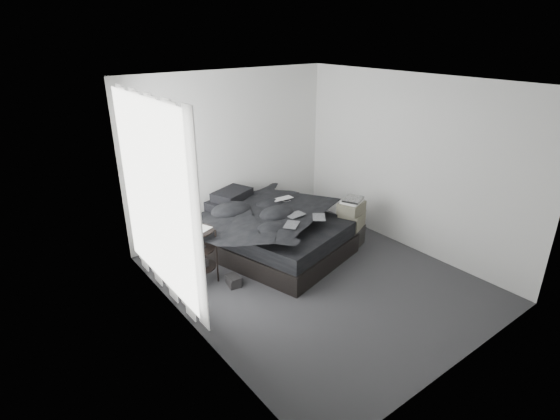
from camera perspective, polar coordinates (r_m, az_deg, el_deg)
floor at (r=6.05m, az=4.65°, el=-8.92°), size 3.60×4.20×0.01m
ceiling at (r=5.19m, az=5.58°, el=16.36°), size 3.60×4.20×0.01m
wall_back at (r=7.10m, az=-6.41°, el=7.34°), size 3.60×0.01×2.60m
wall_front at (r=4.30m, az=24.16°, el=-5.12°), size 3.60×0.01×2.60m
wall_left at (r=4.55m, az=-12.04°, el=-2.00°), size 0.01×4.20×2.60m
wall_right at (r=6.77m, az=16.53°, el=5.78°), size 0.01×4.20×2.60m
window_left at (r=5.31m, az=-16.15°, el=1.82°), size 0.02×2.00×2.30m
curtain_left at (r=5.36m, az=-15.58°, el=1.24°), size 0.06×2.12×2.48m
bed at (r=6.67m, az=-1.16°, el=-4.23°), size 2.11×2.47×0.29m
mattress at (r=6.55m, az=-1.18°, el=-2.21°), size 2.03×2.40×0.23m
duvet at (r=6.43m, az=-0.84°, el=-0.41°), size 1.99×2.16×0.25m
pillow_lower at (r=6.95m, az=-6.77°, el=0.81°), size 0.73×0.59×0.14m
pillow_upper at (r=6.94m, az=-6.29°, el=2.02°), size 0.71×0.60×0.13m
laptop at (r=6.72m, az=0.55°, el=1.92°), size 0.35×0.24×0.03m
comic_a at (r=5.90m, az=1.52°, el=-1.25°), size 0.32×0.30×0.01m
comic_b at (r=6.21m, az=2.06°, el=0.08°), size 0.28×0.19×0.01m
comic_c at (r=6.15m, az=5.14°, el=-0.17°), size 0.31×0.32×0.01m
side_stand at (r=5.87m, az=-10.44°, el=-6.02°), size 0.49×0.49×0.76m
papers at (r=5.69m, az=-10.56°, el=-2.57°), size 0.36×0.31×0.02m
floor_books at (r=5.88m, az=-6.12°, el=-9.14°), size 0.17×0.23×0.15m
box_lower at (r=6.91m, az=9.09°, el=-3.39°), size 0.52×0.46×0.32m
box_mid at (r=6.80m, az=9.34°, el=-1.25°), size 0.50×0.45×0.24m
box_upper at (r=6.70m, az=9.31°, el=0.32°), size 0.46×0.41×0.17m
art_book_white at (r=6.67m, az=9.40°, el=1.15°), size 0.40×0.36×0.03m
art_book_snake at (r=6.67m, az=9.52°, el=1.41°), size 0.40×0.37×0.03m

